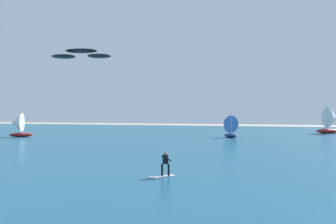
{
  "coord_description": "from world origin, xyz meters",
  "views": [
    {
      "loc": [
        6.06,
        -4.58,
        4.56
      ],
      "look_at": [
        0.13,
        20.47,
        4.41
      ],
      "focal_mm": 38.05,
      "sensor_mm": 36.0,
      "label": 1
    }
  ],
  "objects": [
    {
      "name": "kite",
      "position": [
        -8.0,
        22.99,
        9.29
      ],
      "size": [
        5.3,
        2.33,
        0.78
      ],
      "color": "black"
    },
    {
      "name": "kitesurfer",
      "position": [
        0.29,
        18.33,
        0.7
      ],
      "size": [
        1.74,
        1.82,
        1.67
      ],
      "color": "white",
      "rests_on": "ocean"
    },
    {
      "name": "sailboat_outermost",
      "position": [
        -31.65,
        46.79,
        2.15
      ],
      "size": [
        3.99,
        3.55,
        4.48
      ],
      "color": "maroon",
      "rests_on": "ocean"
    },
    {
      "name": "ocean",
      "position": [
        0.0,
        51.03,
        0.05
      ],
      "size": [
        160.0,
        90.0,
        0.1
      ],
      "primitive_type": "cube",
      "color": "navy",
      "rests_on": "ground"
    },
    {
      "name": "sailboat_mid_right",
      "position": [
        20.81,
        68.64,
        2.69
      ],
      "size": [
        5.03,
        4.46,
        5.65
      ],
      "color": "maroon",
      "rests_on": "ocean"
    },
    {
      "name": "sailboat_leading",
      "position": [
        2.38,
        54.1,
        1.93
      ],
      "size": [
        3.37,
        3.59,
        3.99
      ],
      "color": "navy",
      "rests_on": "ocean"
    }
  ]
}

